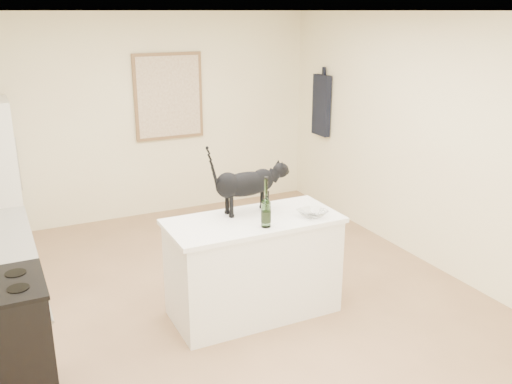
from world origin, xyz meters
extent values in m
plane|color=#A27A56|center=(0.00, 0.00, 0.00)|extent=(5.50, 5.50, 0.00)
plane|color=white|center=(0.00, 0.00, 2.60)|extent=(5.50, 5.50, 0.00)
plane|color=#F6F0BF|center=(0.00, 2.75, 1.30)|extent=(4.50, 0.00, 4.50)
plane|color=#F6F0BF|center=(0.00, -2.75, 1.30)|extent=(4.50, 0.00, 4.50)
plane|color=#F6F0BF|center=(2.25, 0.00, 1.30)|extent=(0.00, 5.50, 5.50)
cube|color=white|center=(0.10, -0.20, 0.43)|extent=(1.44, 0.67, 0.86)
cube|color=white|center=(0.10, -0.20, 0.88)|extent=(1.50, 0.70, 0.04)
cube|color=black|center=(-1.95, -0.60, 0.45)|extent=(0.60, 0.60, 0.90)
cube|color=brown|center=(0.30, 2.72, 1.55)|extent=(0.90, 0.03, 1.10)
cube|color=beige|center=(0.30, 2.70, 1.55)|extent=(0.82, 0.00, 1.02)
cube|color=black|center=(2.19, 2.05, 1.40)|extent=(0.08, 0.34, 0.80)
cylinder|color=#294F1F|center=(0.11, -0.41, 1.09)|extent=(0.11, 0.11, 0.38)
imported|color=white|center=(0.58, -0.37, 0.93)|extent=(0.28, 0.28, 0.06)
cube|color=beige|center=(-1.60, 2.38, 1.18)|extent=(0.04, 0.12, 0.16)
camera|label=1|loc=(-1.85, -4.25, 2.60)|focal=39.31mm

